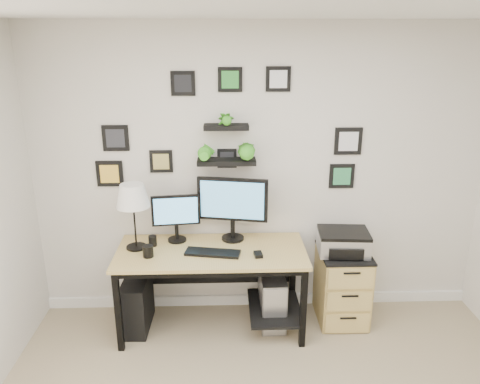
{
  "coord_description": "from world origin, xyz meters",
  "views": [
    {
      "loc": [
        -0.32,
        -1.96,
        2.48
      ],
      "look_at": [
        -0.19,
        1.83,
        1.2
      ],
      "focal_mm": 35.0,
      "sensor_mm": 36.0,
      "label": 1
    }
  ],
  "objects_px": {
    "mug": "(148,251)",
    "printer": "(343,242)",
    "monitor_right": "(232,204)",
    "pc_tower_grey": "(272,298)",
    "desk": "(216,261)",
    "file_cabinet": "(342,285)",
    "pc_tower_black": "(137,303)",
    "monitor_left": "(176,215)",
    "table_lamp": "(133,197)"
  },
  "relations": [
    {
      "from": "pc_tower_black",
      "to": "pc_tower_grey",
      "type": "distance_m",
      "value": 1.19
    },
    {
      "from": "pc_tower_black",
      "to": "file_cabinet",
      "type": "relative_size",
      "value": 0.7
    },
    {
      "from": "file_cabinet",
      "to": "printer",
      "type": "bearing_deg",
      "value": -166.84
    },
    {
      "from": "pc_tower_black",
      "to": "printer",
      "type": "xyz_separation_m",
      "value": [
        1.81,
        0.06,
        0.53
      ]
    },
    {
      "from": "mug",
      "to": "monitor_left",
      "type": "bearing_deg",
      "value": 55.42
    },
    {
      "from": "desk",
      "to": "monitor_left",
      "type": "xyz_separation_m",
      "value": [
        -0.34,
        0.16,
        0.37
      ]
    },
    {
      "from": "monitor_right",
      "to": "table_lamp",
      "type": "height_order",
      "value": "same"
    },
    {
      "from": "mug",
      "to": "printer",
      "type": "distance_m",
      "value": 1.67
    },
    {
      "from": "monitor_left",
      "to": "table_lamp",
      "type": "height_order",
      "value": "table_lamp"
    },
    {
      "from": "table_lamp",
      "to": "pc_tower_black",
      "type": "distance_m",
      "value": 0.98
    },
    {
      "from": "pc_tower_black",
      "to": "printer",
      "type": "distance_m",
      "value": 1.89
    },
    {
      "from": "printer",
      "to": "monitor_left",
      "type": "bearing_deg",
      "value": 175.61
    },
    {
      "from": "desk",
      "to": "table_lamp",
      "type": "height_order",
      "value": "table_lamp"
    },
    {
      "from": "desk",
      "to": "monitor_right",
      "type": "bearing_deg",
      "value": 49.64
    },
    {
      "from": "pc_tower_black",
      "to": "monitor_right",
      "type": "bearing_deg",
      "value": 13.83
    },
    {
      "from": "desk",
      "to": "printer",
      "type": "xyz_separation_m",
      "value": [
        1.11,
        0.05,
        0.14
      ]
    },
    {
      "from": "pc_tower_black",
      "to": "pc_tower_grey",
      "type": "bearing_deg",
      "value": 3.37
    },
    {
      "from": "monitor_right",
      "to": "mug",
      "type": "relative_size",
      "value": 6.23
    },
    {
      "from": "table_lamp",
      "to": "printer",
      "type": "distance_m",
      "value": 1.84
    },
    {
      "from": "monitor_right",
      "to": "pc_tower_black",
      "type": "height_order",
      "value": "monitor_right"
    },
    {
      "from": "monitor_right",
      "to": "pc_tower_black",
      "type": "distance_m",
      "value": 1.22
    },
    {
      "from": "desk",
      "to": "monitor_left",
      "type": "relative_size",
      "value": 3.76
    },
    {
      "from": "table_lamp",
      "to": "pc_tower_grey",
      "type": "relative_size",
      "value": 1.18
    },
    {
      "from": "pc_tower_grey",
      "to": "printer",
      "type": "bearing_deg",
      "value": 2.27
    },
    {
      "from": "table_lamp",
      "to": "mug",
      "type": "height_order",
      "value": "table_lamp"
    },
    {
      "from": "mug",
      "to": "table_lamp",
      "type": "bearing_deg",
      "value": 126.15
    },
    {
      "from": "mug",
      "to": "printer",
      "type": "relative_size",
      "value": 0.22
    },
    {
      "from": "mug",
      "to": "file_cabinet",
      "type": "height_order",
      "value": "mug"
    },
    {
      "from": "monitor_left",
      "to": "mug",
      "type": "distance_m",
      "value": 0.42
    },
    {
      "from": "monitor_left",
      "to": "pc_tower_black",
      "type": "height_order",
      "value": "monitor_left"
    },
    {
      "from": "monitor_left",
      "to": "printer",
      "type": "bearing_deg",
      "value": -4.39
    },
    {
      "from": "monitor_right",
      "to": "printer",
      "type": "relative_size",
      "value": 1.35
    },
    {
      "from": "table_lamp",
      "to": "mug",
      "type": "xyz_separation_m",
      "value": [
        0.13,
        -0.17,
        -0.41
      ]
    },
    {
      "from": "mug",
      "to": "desk",
      "type": "bearing_deg",
      "value": 14.02
    },
    {
      "from": "monitor_right",
      "to": "printer",
      "type": "xyz_separation_m",
      "value": [
        0.96,
        -0.12,
        -0.32
      ]
    },
    {
      "from": "desk",
      "to": "pc_tower_black",
      "type": "xyz_separation_m",
      "value": [
        -0.7,
        -0.01,
        -0.39
      ]
    },
    {
      "from": "table_lamp",
      "to": "pc_tower_grey",
      "type": "xyz_separation_m",
      "value": [
        1.17,
        -0.01,
        -0.97
      ]
    },
    {
      "from": "desk",
      "to": "mug",
      "type": "distance_m",
      "value": 0.59
    },
    {
      "from": "desk",
      "to": "table_lamp",
      "type": "distance_m",
      "value": 0.89
    },
    {
      "from": "desk",
      "to": "printer",
      "type": "height_order",
      "value": "printer"
    },
    {
      "from": "mug",
      "to": "pc_tower_grey",
      "type": "relative_size",
      "value": 0.2
    },
    {
      "from": "monitor_right",
      "to": "pc_tower_grey",
      "type": "xyz_separation_m",
      "value": [
        0.35,
        -0.15,
        -0.85
      ]
    },
    {
      "from": "pc_tower_black",
      "to": "printer",
      "type": "height_order",
      "value": "printer"
    },
    {
      "from": "pc_tower_grey",
      "to": "file_cabinet",
      "type": "height_order",
      "value": "file_cabinet"
    },
    {
      "from": "printer",
      "to": "desk",
      "type": "bearing_deg",
      "value": -177.26
    },
    {
      "from": "monitor_left",
      "to": "printer",
      "type": "xyz_separation_m",
      "value": [
        1.45,
        -0.11,
        -0.23
      ]
    },
    {
      "from": "table_lamp",
      "to": "file_cabinet",
      "type": "relative_size",
      "value": 0.85
    },
    {
      "from": "mug",
      "to": "monitor_right",
      "type": "bearing_deg",
      "value": 24.12
    },
    {
      "from": "table_lamp",
      "to": "printer",
      "type": "relative_size",
      "value": 1.26
    },
    {
      "from": "monitor_left",
      "to": "monitor_right",
      "type": "height_order",
      "value": "monitor_right"
    }
  ]
}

